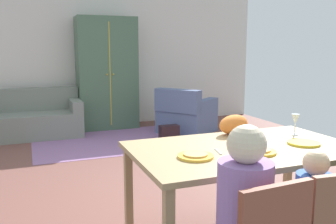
{
  "coord_description": "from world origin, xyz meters",
  "views": [
    {
      "loc": [
        -1.25,
        -3.54,
        1.49
      ],
      "look_at": [
        0.11,
        -0.03,
        0.85
      ],
      "focal_mm": 39.0,
      "sensor_mm": 36.0,
      "label": 1
    }
  ],
  "objects_px": {
    "plate_near_child": "(259,152)",
    "plate_near_woman": "(304,143)",
    "plate_near_man": "(195,156)",
    "wine_glass": "(295,120)",
    "couch": "(28,119)",
    "armchair": "(186,115)",
    "handbag": "(169,133)",
    "dining_table": "(245,155)",
    "cat": "(234,124)",
    "armoire": "(107,73)"
  },
  "relations": [
    {
      "from": "plate_near_child",
      "to": "wine_glass",
      "type": "xyz_separation_m",
      "value": [
        0.62,
        0.36,
        0.12
      ]
    },
    {
      "from": "wine_glass",
      "to": "armoire",
      "type": "height_order",
      "value": "armoire"
    },
    {
      "from": "plate_near_man",
      "to": "cat",
      "type": "height_order",
      "value": "cat"
    },
    {
      "from": "plate_near_man",
      "to": "cat",
      "type": "relative_size",
      "value": 0.78
    },
    {
      "from": "plate_near_woman",
      "to": "couch",
      "type": "height_order",
      "value": "couch"
    },
    {
      "from": "plate_near_man",
      "to": "wine_glass",
      "type": "relative_size",
      "value": 1.34
    },
    {
      "from": "plate_near_child",
      "to": "armoire",
      "type": "xyz_separation_m",
      "value": [
        -0.1,
        4.78,
        0.28
      ]
    },
    {
      "from": "plate_near_child",
      "to": "wine_glass",
      "type": "distance_m",
      "value": 0.73
    },
    {
      "from": "cat",
      "to": "plate_near_child",
      "type": "bearing_deg",
      "value": -120.75
    },
    {
      "from": "plate_near_woman",
      "to": "wine_glass",
      "type": "bearing_deg",
      "value": 62.37
    },
    {
      "from": "plate_near_child",
      "to": "handbag",
      "type": "bearing_deg",
      "value": 79.51
    },
    {
      "from": "handbag",
      "to": "couch",
      "type": "bearing_deg",
      "value": 152.05
    },
    {
      "from": "cat",
      "to": "armoire",
      "type": "distance_m",
      "value": 4.2
    },
    {
      "from": "plate_near_woman",
      "to": "cat",
      "type": "distance_m",
      "value": 0.61
    },
    {
      "from": "plate_near_woman",
      "to": "handbag",
      "type": "xyz_separation_m",
      "value": [
        0.15,
        3.3,
        -0.64
      ]
    },
    {
      "from": "plate_near_man",
      "to": "armoire",
      "type": "height_order",
      "value": "armoire"
    },
    {
      "from": "plate_near_man",
      "to": "handbag",
      "type": "height_order",
      "value": "plate_near_man"
    },
    {
      "from": "cat",
      "to": "couch",
      "type": "xyz_separation_m",
      "value": [
        -1.71,
        3.94,
        -0.54
      ]
    },
    {
      "from": "plate_near_child",
      "to": "plate_near_woman",
      "type": "relative_size",
      "value": 1.0
    },
    {
      "from": "couch",
      "to": "armchair",
      "type": "distance_m",
      "value": 2.78
    },
    {
      "from": "wine_glass",
      "to": "cat",
      "type": "bearing_deg",
      "value": 153.54
    },
    {
      "from": "dining_table",
      "to": "couch",
      "type": "xyz_separation_m",
      "value": [
        -1.56,
        4.36,
        -0.39
      ]
    },
    {
      "from": "plate_near_child",
      "to": "wine_glass",
      "type": "bearing_deg",
      "value": 30.11
    },
    {
      "from": "plate_near_child",
      "to": "couch",
      "type": "xyz_separation_m",
      "value": [
        -1.56,
        4.54,
        -0.47
      ]
    },
    {
      "from": "dining_table",
      "to": "armchair",
      "type": "bearing_deg",
      "value": 72.84
    },
    {
      "from": "couch",
      "to": "handbag",
      "type": "distance_m",
      "value": 2.48
    },
    {
      "from": "wine_glass",
      "to": "armoire",
      "type": "relative_size",
      "value": 0.09
    },
    {
      "from": "plate_near_woman",
      "to": "cat",
      "type": "height_order",
      "value": "cat"
    },
    {
      "from": "dining_table",
      "to": "armoire",
      "type": "height_order",
      "value": "armoire"
    },
    {
      "from": "plate_near_child",
      "to": "plate_near_woman",
      "type": "bearing_deg",
      "value": 9.58
    },
    {
      "from": "plate_near_woman",
      "to": "couch",
      "type": "bearing_deg",
      "value": 114.52
    },
    {
      "from": "plate_near_woman",
      "to": "wine_glass",
      "type": "distance_m",
      "value": 0.34
    },
    {
      "from": "plate_near_child",
      "to": "handbag",
      "type": "xyz_separation_m",
      "value": [
        0.63,
        3.38,
        -0.64
      ]
    },
    {
      "from": "armoire",
      "to": "plate_near_child",
      "type": "bearing_deg",
      "value": -88.82
    },
    {
      "from": "plate_near_child",
      "to": "cat",
      "type": "relative_size",
      "value": 0.78
    },
    {
      "from": "armoire",
      "to": "handbag",
      "type": "relative_size",
      "value": 6.56
    },
    {
      "from": "armchair",
      "to": "plate_near_man",
      "type": "bearing_deg",
      "value": -112.99
    },
    {
      "from": "armoire",
      "to": "plate_near_woman",
      "type": "bearing_deg",
      "value": -83.06
    },
    {
      "from": "plate_near_child",
      "to": "couch",
      "type": "height_order",
      "value": "couch"
    },
    {
      "from": "dining_table",
      "to": "plate_near_man",
      "type": "xyz_separation_m",
      "value": [
        -0.47,
        -0.12,
        0.08
      ]
    },
    {
      "from": "armchair",
      "to": "plate_near_woman",
      "type": "bearing_deg",
      "value": -99.91
    },
    {
      "from": "cat",
      "to": "handbag",
      "type": "distance_m",
      "value": 2.91
    },
    {
      "from": "wine_glass",
      "to": "cat",
      "type": "xyz_separation_m",
      "value": [
        -0.47,
        0.23,
        -0.05
      ]
    },
    {
      "from": "plate_near_woman",
      "to": "wine_glass",
      "type": "height_order",
      "value": "wine_glass"
    },
    {
      "from": "plate_near_man",
      "to": "wine_glass",
      "type": "distance_m",
      "value": 1.14
    },
    {
      "from": "plate_near_child",
      "to": "cat",
      "type": "height_order",
      "value": "cat"
    },
    {
      "from": "plate_near_child",
      "to": "plate_near_man",
      "type": "bearing_deg",
      "value": 172.79
    },
    {
      "from": "cat",
      "to": "armchair",
      "type": "height_order",
      "value": "cat"
    },
    {
      "from": "couch",
      "to": "armchair",
      "type": "xyz_separation_m",
      "value": [
        2.69,
        -0.69,
        0.02
      ]
    },
    {
      "from": "couch",
      "to": "plate_near_child",
      "type": "bearing_deg",
      "value": -71.04
    }
  ]
}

